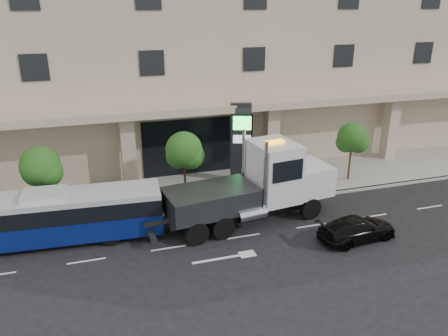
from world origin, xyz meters
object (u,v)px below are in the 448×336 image
(black_sedan, at_px, (357,229))
(signage_pylon, at_px, (241,143))
(tow_truck, at_px, (258,186))
(city_bus, at_px, (48,217))

(black_sedan, relative_size, signage_pylon, 0.80)
(tow_truck, relative_size, black_sedan, 2.56)
(signage_pylon, bearing_deg, city_bus, -140.21)
(city_bus, relative_size, tow_truck, 1.04)
(city_bus, height_order, signage_pylon, signage_pylon)
(black_sedan, bearing_deg, signage_pylon, 14.02)
(city_bus, relative_size, signage_pylon, 2.12)
(tow_truck, distance_m, signage_pylon, 5.48)
(tow_truck, distance_m, black_sedan, 5.72)
(city_bus, bearing_deg, black_sedan, -12.30)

